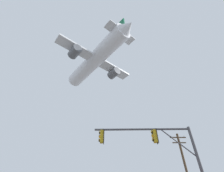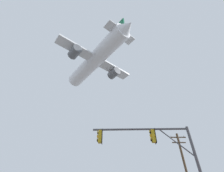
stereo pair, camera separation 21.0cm
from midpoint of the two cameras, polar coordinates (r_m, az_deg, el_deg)
signal_pole_near at (r=11.82m, az=17.08°, el=-21.04°), size 7.15×0.57×6.00m
utility_pole at (r=22.92m, az=26.47°, el=-25.77°), size 2.20×0.28×8.93m
airplane at (r=44.25m, az=-6.17°, el=9.63°), size 21.86×25.77×8.22m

